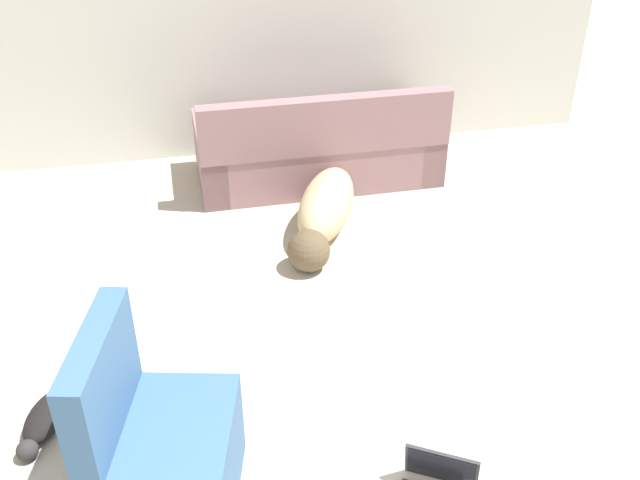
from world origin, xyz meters
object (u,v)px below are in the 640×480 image
object	(u,v)px
couch	(318,150)
side_chair	(159,451)
dog	(324,211)
cat	(44,420)

from	to	relation	value
couch	side_chair	bearing A→B (deg)	65.48
couch	dog	xyz separation A→B (m)	(-0.14, -0.90, -0.07)
cat	side_chair	world-z (taller)	side_chair
couch	cat	distance (m)	3.16
dog	side_chair	world-z (taller)	side_chair
couch	cat	bearing A→B (deg)	51.35
couch	dog	size ratio (longest dim) A/B	1.46
dog	side_chair	bearing A→B (deg)	-4.42
couch	cat	world-z (taller)	couch
dog	cat	world-z (taller)	dog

